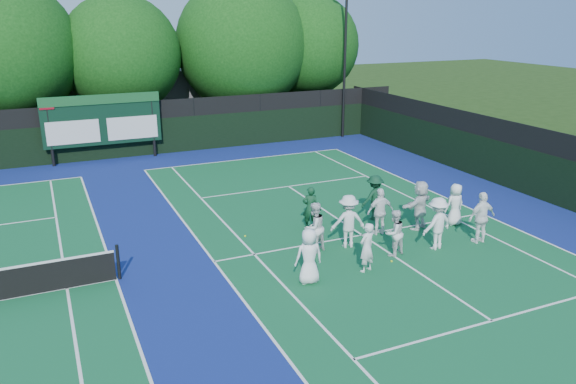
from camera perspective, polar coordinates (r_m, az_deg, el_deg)
name	(u,v)px	position (r m, az deg, el deg)	size (l,w,h in m)	color
ground	(377,245)	(19.47, 9.06, -5.38)	(120.00, 120.00, 0.00)	#1C350E
court_apron	(198,265)	(18.05, -9.10, -7.31)	(34.00, 32.00, 0.01)	navy
near_court	(362,235)	(20.24, 7.52, -4.35)	(11.05, 23.85, 0.01)	#11552D
back_fence	(122,133)	(31.75, -16.49, 5.77)	(34.00, 0.08, 3.00)	black
divider_fence_right	(551,171)	(25.54, 25.17, 1.96)	(0.08, 32.00, 3.00)	black
scoreboard	(102,120)	(31.08, -18.37, 6.92)	(6.00, 0.21, 3.55)	black
clubhouse	(163,97)	(40.08, -12.54, 9.40)	(18.00, 6.00, 4.00)	#5B5A60
light_pole_right	(346,34)	(35.25, 5.88, 15.64)	(1.20, 0.30, 10.12)	black
tree_b	(9,54)	(34.53, -26.46, 12.46)	(7.70, 7.70, 9.50)	black
tree_c	(124,58)	(34.90, -16.33, 12.97)	(6.86, 6.86, 8.66)	black
tree_d	(244,49)	(36.67, -4.49, 14.32)	(8.28, 8.28, 9.73)	black
tree_e	(310,48)	(38.49, 2.21, 14.44)	(6.67, 6.67, 8.83)	black
tennis_ball_0	(392,261)	(18.29, 10.48, -6.93)	(0.07, 0.07, 0.07)	#C8E31A
tennis_ball_1	(354,205)	(23.21, 6.76, -1.32)	(0.07, 0.07, 0.07)	#C8E31A
tennis_ball_3	(245,236)	(19.98, -4.38, -4.48)	(0.07, 0.07, 0.07)	#C8E31A
tennis_ball_4	(373,206)	(23.22, 8.67, -1.40)	(0.07, 0.07, 0.07)	#C8E31A
tennis_ball_5	(450,217)	(22.62, 16.17, -2.45)	(0.07, 0.07, 0.07)	#C8E31A
player_front_0	(309,256)	(16.39, 2.14, -6.54)	(0.82, 0.54, 1.69)	white
player_front_1	(367,248)	(17.26, 8.01, -5.61)	(0.57, 0.38, 1.58)	white
player_front_2	(394,233)	(18.54, 10.73, -4.09)	(0.76, 0.59, 1.55)	silver
player_front_3	(437,223)	(19.31, 14.91, -3.11)	(1.16, 0.67, 1.80)	white
player_front_4	(482,218)	(20.27, 19.07, -2.47)	(1.07, 0.44, 1.82)	white
player_back_0	(314,227)	(18.46, 2.69, -3.62)	(0.83, 0.65, 1.71)	silver
player_back_1	(348,221)	(18.91, 6.13, -2.98)	(1.19, 0.68, 1.83)	silver
player_back_2	(380,211)	(20.15, 9.35, -1.97)	(1.01, 0.42, 1.72)	white
player_back_3	(420,205)	(20.94, 13.25, -1.29)	(1.69, 0.54, 1.82)	silver
player_back_4	(455,204)	(21.70, 16.60, -1.22)	(0.78, 0.50, 1.59)	white
coach_left	(310,208)	(20.45, 2.28, -1.61)	(0.58, 0.38, 1.60)	#103A20
coach_right	(375,198)	(21.55, 8.78, -0.56)	(1.13, 0.65, 1.75)	#0E3620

